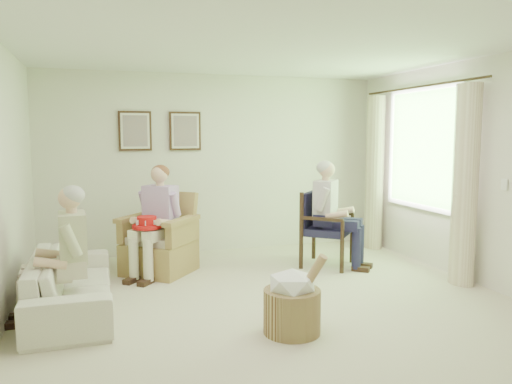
# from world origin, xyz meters

# --- Properties ---
(floor) EXTENTS (5.50, 5.50, 0.00)m
(floor) POSITION_xyz_m (0.00, 0.00, 0.00)
(floor) COLOR beige
(floor) RESTS_ON ground
(back_wall) EXTENTS (5.00, 0.04, 2.60)m
(back_wall) POSITION_xyz_m (0.00, 2.75, 1.30)
(back_wall) COLOR silver
(back_wall) RESTS_ON ground
(front_wall) EXTENTS (5.00, 0.04, 2.60)m
(front_wall) POSITION_xyz_m (0.00, -2.75, 1.30)
(front_wall) COLOR silver
(front_wall) RESTS_ON ground
(right_wall) EXTENTS (0.04, 5.50, 2.60)m
(right_wall) POSITION_xyz_m (2.50, 0.00, 1.30)
(right_wall) COLOR silver
(right_wall) RESTS_ON ground
(ceiling) EXTENTS (5.00, 5.50, 0.02)m
(ceiling) POSITION_xyz_m (0.00, 0.00, 2.60)
(ceiling) COLOR white
(ceiling) RESTS_ON back_wall
(window) EXTENTS (0.13, 2.50, 1.63)m
(window) POSITION_xyz_m (2.46, 1.20, 1.58)
(window) COLOR #2D6B23
(window) RESTS_ON right_wall
(curtain_left) EXTENTS (0.34, 0.34, 2.30)m
(curtain_left) POSITION_xyz_m (2.33, 0.22, 1.15)
(curtain_left) COLOR beige
(curtain_left) RESTS_ON ground
(curtain_right) EXTENTS (0.34, 0.34, 2.30)m
(curtain_right) POSITION_xyz_m (2.33, 2.18, 1.15)
(curtain_right) COLOR beige
(curtain_right) RESTS_ON ground
(framed_print_left) EXTENTS (0.45, 0.05, 0.55)m
(framed_print_left) POSITION_xyz_m (-1.15, 2.71, 1.78)
(framed_print_left) COLOR #382114
(framed_print_left) RESTS_ON back_wall
(framed_print_right) EXTENTS (0.45, 0.05, 0.55)m
(framed_print_right) POSITION_xyz_m (-0.45, 2.71, 1.78)
(framed_print_right) COLOR #382114
(framed_print_right) RESTS_ON back_wall
(wicker_armchair) EXTENTS (0.78, 0.78, 1.00)m
(wicker_armchair) POSITION_xyz_m (-0.96, 1.79, 0.32)
(wicker_armchair) COLOR #A48C4D
(wicker_armchair) RESTS_ON ground
(wood_armchair) EXTENTS (0.63, 0.59, 0.97)m
(wood_armchair) POSITION_xyz_m (1.20, 1.52, 0.53)
(wood_armchair) COLOR black
(wood_armchair) RESTS_ON ground
(sofa) EXTENTS (1.90, 0.74, 0.56)m
(sofa) POSITION_xyz_m (-1.95, 0.64, 0.28)
(sofa) COLOR beige
(sofa) RESTS_ON ground
(person_wicker) EXTENTS (0.40, 0.62, 1.33)m
(person_wicker) POSITION_xyz_m (-0.96, 1.66, 0.77)
(person_wicker) COLOR beige
(person_wicker) RESTS_ON ground
(person_dark) EXTENTS (0.40, 0.63, 1.36)m
(person_dark) POSITION_xyz_m (1.20, 1.36, 0.80)
(person_dark) COLOR #1D1C3D
(person_dark) RESTS_ON ground
(person_sofa) EXTENTS (0.42, 0.63, 1.23)m
(person_sofa) POSITION_xyz_m (-1.95, 0.42, 0.69)
(person_sofa) COLOR beige
(person_sofa) RESTS_ON ground
(red_hat) EXTENTS (0.35, 0.35, 0.14)m
(red_hat) POSITION_xyz_m (-1.13, 1.51, 0.68)
(red_hat) COLOR red
(red_hat) RESTS_ON person_wicker
(hatbox) EXTENTS (0.65, 0.65, 0.74)m
(hatbox) POSITION_xyz_m (-0.08, -0.53, 0.29)
(hatbox) COLOR tan
(hatbox) RESTS_ON ground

